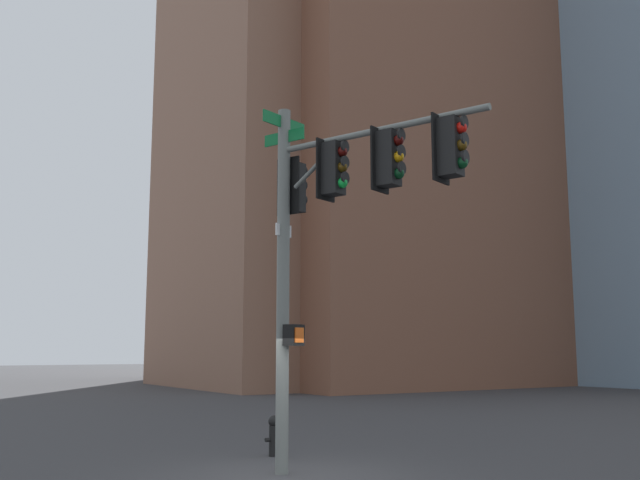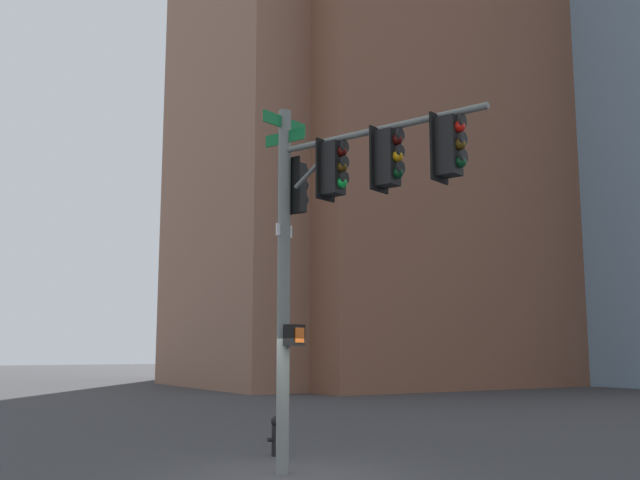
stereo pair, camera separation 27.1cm
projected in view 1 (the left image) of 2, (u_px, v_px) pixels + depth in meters
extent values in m
plane|color=#38383A|center=(287.00, 478.00, 13.17)|extent=(200.00, 200.00, 0.00)
cylinder|color=slate|center=(283.00, 286.00, 14.07)|extent=(0.25, 0.25, 7.03)
cylinder|color=slate|center=(377.00, 131.00, 13.15)|extent=(1.64, 4.15, 0.12)
cylinder|color=slate|center=(315.00, 167.00, 13.92)|extent=(0.44, 1.00, 0.75)
cube|color=#0F6B33|center=(284.00, 123.00, 14.55)|extent=(1.19, 0.47, 0.24)
cube|color=#0F6B33|center=(284.00, 137.00, 14.51)|extent=(0.38, 0.96, 0.24)
cube|color=white|center=(283.00, 230.00, 14.23)|extent=(0.43, 0.19, 0.24)
cube|color=black|center=(333.00, 169.00, 13.65)|extent=(0.44, 0.44, 1.00)
cube|color=black|center=(325.00, 170.00, 13.77)|extent=(0.52, 0.23, 1.16)
sphere|color=#470A07|center=(342.00, 152.00, 13.57)|extent=(0.20, 0.20, 0.20)
cylinder|color=black|center=(345.00, 146.00, 13.55)|extent=(0.23, 0.12, 0.23)
sphere|color=#4C330A|center=(342.00, 167.00, 13.53)|extent=(0.20, 0.20, 0.20)
cylinder|color=black|center=(345.00, 162.00, 13.50)|extent=(0.23, 0.12, 0.23)
sphere|color=green|center=(342.00, 183.00, 13.48)|extent=(0.20, 0.20, 0.20)
cylinder|color=black|center=(345.00, 178.00, 13.46)|extent=(0.23, 0.12, 0.23)
cube|color=black|center=(389.00, 159.00, 12.92)|extent=(0.44, 0.44, 1.00)
cube|color=black|center=(380.00, 160.00, 13.03)|extent=(0.52, 0.23, 1.16)
sphere|color=#470A07|center=(398.00, 140.00, 12.84)|extent=(0.20, 0.20, 0.20)
cylinder|color=black|center=(401.00, 135.00, 12.82)|extent=(0.23, 0.12, 0.23)
sphere|color=#F29E0C|center=(399.00, 157.00, 12.80)|extent=(0.20, 0.20, 0.20)
cylinder|color=black|center=(402.00, 151.00, 12.77)|extent=(0.23, 0.12, 0.23)
sphere|color=#0A3819|center=(399.00, 173.00, 12.75)|extent=(0.20, 0.20, 0.20)
cylinder|color=black|center=(402.00, 168.00, 12.73)|extent=(0.23, 0.12, 0.23)
cube|color=black|center=(450.00, 147.00, 12.19)|extent=(0.44, 0.44, 1.00)
cube|color=black|center=(440.00, 149.00, 12.30)|extent=(0.52, 0.23, 1.16)
sphere|color=red|center=(461.00, 128.00, 12.11)|extent=(0.20, 0.20, 0.20)
cylinder|color=black|center=(464.00, 122.00, 12.09)|extent=(0.23, 0.12, 0.23)
sphere|color=#4C330A|center=(462.00, 145.00, 12.07)|extent=(0.20, 0.20, 0.20)
cylinder|color=black|center=(465.00, 139.00, 12.04)|extent=(0.23, 0.12, 0.23)
sphere|color=#0A3819|center=(462.00, 163.00, 12.02)|extent=(0.20, 0.20, 0.20)
cylinder|color=black|center=(466.00, 157.00, 12.00)|extent=(0.23, 0.12, 0.23)
cube|color=black|center=(294.00, 188.00, 14.62)|extent=(0.44, 0.44, 1.00)
cube|color=black|center=(288.00, 186.00, 14.47)|extent=(0.23, 0.52, 1.16)
sphere|color=#470A07|center=(301.00, 175.00, 14.82)|extent=(0.20, 0.20, 0.20)
cylinder|color=black|center=(303.00, 171.00, 14.89)|extent=(0.12, 0.23, 0.23)
sphere|color=#4C330A|center=(301.00, 190.00, 14.78)|extent=(0.20, 0.20, 0.20)
cylinder|color=black|center=(303.00, 186.00, 14.84)|extent=(0.12, 0.23, 0.23)
sphere|color=green|center=(301.00, 204.00, 14.73)|extent=(0.20, 0.20, 0.20)
cylinder|color=black|center=(303.00, 200.00, 14.80)|extent=(0.12, 0.23, 0.23)
cube|color=black|center=(294.00, 335.00, 13.76)|extent=(0.43, 0.36, 0.40)
cube|color=#EA5914|center=(299.00, 335.00, 13.68)|extent=(0.24, 0.11, 0.28)
cylinder|color=black|center=(274.00, 441.00, 15.82)|extent=(0.22, 0.22, 0.65)
sphere|color=black|center=(274.00, 421.00, 15.88)|extent=(0.26, 0.26, 0.26)
cylinder|color=black|center=(267.00, 440.00, 15.74)|extent=(0.10, 0.09, 0.09)
cube|color=#845B47|center=(348.00, 96.00, 52.04)|extent=(23.54, 15.07, 40.47)
cube|color=brown|center=(381.00, 39.00, 51.80)|extent=(19.82, 17.07, 48.29)
cube|color=#845B47|center=(306.00, 73.00, 62.60)|extent=(16.21, 17.51, 51.64)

